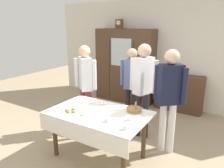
# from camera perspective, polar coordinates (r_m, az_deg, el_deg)

# --- Properties ---
(ground_plane) EXTENTS (12.00, 12.00, 0.00)m
(ground_plane) POSITION_cam_1_polar(r_m,az_deg,el_deg) (3.76, -1.66, -17.43)
(ground_plane) COLOR tan
(ground_plane) RESTS_ON ground
(back_wall) EXTENTS (6.40, 0.10, 2.70)m
(back_wall) POSITION_cam_1_polar(r_m,az_deg,el_deg) (5.60, 13.24, 8.07)
(back_wall) COLOR silver
(back_wall) RESTS_ON ground
(dining_table) EXTENTS (1.53, 0.96, 0.77)m
(dining_table) POSITION_cam_1_polar(r_m,az_deg,el_deg) (3.27, -4.00, -9.64)
(dining_table) COLOR #4C3321
(dining_table) RESTS_ON ground
(wall_cabinet) EXTENTS (1.61, 0.46, 1.97)m
(wall_cabinet) POSITION_cam_1_polar(r_m,az_deg,el_deg) (5.74, 3.49, 4.92)
(wall_cabinet) COLOR #4C3321
(wall_cabinet) RESTS_ON ground
(mantel_clock) EXTENTS (0.18, 0.11, 0.24)m
(mantel_clock) POSITION_cam_1_polar(r_m,az_deg,el_deg) (5.72, 1.98, 16.02)
(mantel_clock) COLOR brown
(mantel_clock) RESTS_ON wall_cabinet
(bookshelf_low) EXTENTS (1.09, 0.35, 0.90)m
(bookshelf_low) POSITION_cam_1_polar(r_m,az_deg,el_deg) (5.41, 17.86, -2.35)
(bookshelf_low) COLOR #4C3321
(bookshelf_low) RESTS_ON ground
(book_stack) EXTENTS (0.17, 0.22, 0.07)m
(book_stack) POSITION_cam_1_polar(r_m,az_deg,el_deg) (5.28, 18.30, 2.65)
(book_stack) COLOR #664C7A
(book_stack) RESTS_ON bookshelf_low
(tea_cup_center) EXTENTS (0.13, 0.13, 0.06)m
(tea_cup_center) POSITION_cam_1_polar(r_m,az_deg,el_deg) (3.15, -7.50, -7.96)
(tea_cup_center) COLOR white
(tea_cup_center) RESTS_ON dining_table
(tea_cup_back_edge) EXTENTS (0.13, 0.13, 0.06)m
(tea_cup_back_edge) POSITION_cam_1_polar(r_m,az_deg,el_deg) (2.92, -1.15, -9.76)
(tea_cup_back_edge) COLOR white
(tea_cup_back_edge) RESTS_ON dining_table
(tea_cup_mid_left) EXTENTS (0.13, 0.13, 0.06)m
(tea_cup_mid_left) POSITION_cam_1_polar(r_m,az_deg,el_deg) (3.58, -7.76, -4.96)
(tea_cup_mid_left) COLOR white
(tea_cup_mid_left) RESTS_ON dining_table
(tea_cup_far_right) EXTENTS (0.13, 0.13, 0.06)m
(tea_cup_far_right) POSITION_cam_1_polar(r_m,az_deg,el_deg) (2.97, 4.64, -9.38)
(tea_cup_far_right) COLOR silver
(tea_cup_far_right) RESTS_ON dining_table
(tea_cup_front_edge) EXTENTS (0.13, 0.13, 0.06)m
(tea_cup_front_edge) POSITION_cam_1_polar(r_m,az_deg,el_deg) (3.52, -2.83, -5.25)
(tea_cup_front_edge) COLOR white
(tea_cup_front_edge) RESTS_ON dining_table
(tea_cup_mid_right) EXTENTS (0.13, 0.13, 0.06)m
(tea_cup_mid_right) POSITION_cam_1_polar(r_m,az_deg,el_deg) (2.73, 3.79, -11.73)
(tea_cup_mid_right) COLOR white
(tea_cup_mid_right) RESTS_ON dining_table
(bread_basket) EXTENTS (0.24, 0.24, 0.16)m
(bread_basket) POSITION_cam_1_polar(r_m,az_deg,el_deg) (3.27, 5.98, -6.83)
(bread_basket) COLOR #9E7542
(bread_basket) RESTS_ON dining_table
(pastry_plate) EXTENTS (0.28, 0.28, 0.05)m
(pastry_plate) POSITION_cam_1_polar(r_m,az_deg,el_deg) (3.29, -11.15, -7.30)
(pastry_plate) COLOR white
(pastry_plate) RESTS_ON dining_table
(spoon_center) EXTENTS (0.12, 0.02, 0.01)m
(spoon_center) POSITION_cam_1_polar(r_m,az_deg,el_deg) (3.06, -3.87, -9.01)
(spoon_center) COLOR silver
(spoon_center) RESTS_ON dining_table
(spoon_front_edge) EXTENTS (0.12, 0.02, 0.01)m
(spoon_front_edge) POSITION_cam_1_polar(r_m,az_deg,el_deg) (3.00, -6.79, -9.70)
(spoon_front_edge) COLOR silver
(spoon_front_edge) RESTS_ON dining_table
(person_near_right_end) EXTENTS (0.52, 0.41, 1.75)m
(person_near_right_end) POSITION_cam_1_polar(r_m,az_deg,el_deg) (3.78, 8.46, 0.55)
(person_near_right_end) COLOR #232328
(person_near_right_end) RESTS_ON ground
(person_by_cabinet) EXTENTS (0.52, 0.39, 1.69)m
(person_by_cabinet) POSITION_cam_1_polar(r_m,az_deg,el_deg) (4.11, -7.23, 1.22)
(person_by_cabinet) COLOR #933338
(person_by_cabinet) RESTS_ON ground
(person_behind_table_right) EXTENTS (0.52, 0.38, 1.61)m
(person_behind_table_right) POSITION_cam_1_polar(r_m,az_deg,el_deg) (4.36, 5.30, 1.34)
(person_behind_table_right) COLOR #232328
(person_behind_table_right) RESTS_ON ground
(person_beside_shelf) EXTENTS (0.52, 0.38, 1.71)m
(person_beside_shelf) POSITION_cam_1_polar(r_m,az_deg,el_deg) (3.42, 15.35, -2.00)
(person_beside_shelf) COLOR silver
(person_beside_shelf) RESTS_ON ground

